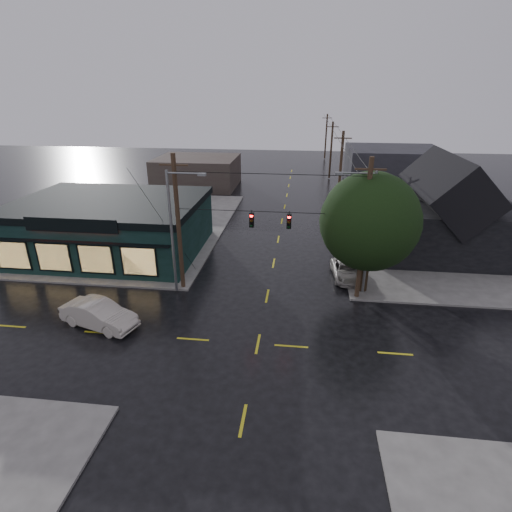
# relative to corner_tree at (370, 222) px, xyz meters

# --- Properties ---
(ground_plane) EXTENTS (160.00, 160.00, 0.00)m
(ground_plane) POSITION_rel_corner_tree_xyz_m (-7.00, -7.57, -5.50)
(ground_plane) COLOR black
(sidewalk_nw) EXTENTS (28.00, 28.00, 0.15)m
(sidewalk_nw) POSITION_rel_corner_tree_xyz_m (-27.00, 12.43, -5.42)
(sidewalk_nw) COLOR #615F5B
(sidewalk_nw) RESTS_ON ground
(sidewalk_ne) EXTENTS (28.00, 28.00, 0.15)m
(sidewalk_ne) POSITION_rel_corner_tree_xyz_m (13.00, 12.43, -5.42)
(sidewalk_ne) COLOR #615F5B
(sidewalk_ne) RESTS_ON ground
(pizza_shop) EXTENTS (16.30, 12.34, 4.90)m
(pizza_shop) POSITION_rel_corner_tree_xyz_m (-22.00, 5.37, -2.94)
(pizza_shop) COLOR black
(pizza_shop) RESTS_ON ground
(ne_building) EXTENTS (12.60, 11.60, 8.75)m
(ne_building) POSITION_rel_corner_tree_xyz_m (8.00, 9.43, -1.03)
(ne_building) COLOR black
(ne_building) RESTS_ON ground
(corner_tree) EXTENTS (7.01, 7.01, 8.87)m
(corner_tree) POSITION_rel_corner_tree_xyz_m (0.00, 0.00, 0.00)
(corner_tree) COLOR black
(corner_tree) RESTS_ON ground
(utility_pole_nw) EXTENTS (2.00, 0.32, 10.15)m
(utility_pole_nw) POSITION_rel_corner_tree_xyz_m (-13.50, -1.07, -5.50)
(utility_pole_nw) COLOR #352817
(utility_pole_nw) RESTS_ON ground
(utility_pole_ne) EXTENTS (2.00, 0.32, 10.15)m
(utility_pole_ne) POSITION_rel_corner_tree_xyz_m (-0.50, -1.07, -5.50)
(utility_pole_ne) COLOR #352817
(utility_pole_ne) RESTS_ON ground
(utility_pole_far_a) EXTENTS (2.00, 0.32, 9.65)m
(utility_pole_far_a) POSITION_rel_corner_tree_xyz_m (-0.50, 20.43, -5.50)
(utility_pole_far_a) COLOR #352817
(utility_pole_far_a) RESTS_ON ground
(utility_pole_far_b) EXTENTS (2.00, 0.32, 9.15)m
(utility_pole_far_b) POSITION_rel_corner_tree_xyz_m (-0.50, 40.43, -5.50)
(utility_pole_far_b) COLOR #352817
(utility_pole_far_b) RESTS_ON ground
(utility_pole_far_c) EXTENTS (2.00, 0.32, 9.15)m
(utility_pole_far_c) POSITION_rel_corner_tree_xyz_m (-0.50, 60.43, -5.50)
(utility_pole_far_c) COLOR #352817
(utility_pole_far_c) RESTS_ON ground
(span_signal_assembly) EXTENTS (13.00, 0.48, 1.23)m
(span_signal_assembly) POSITION_rel_corner_tree_xyz_m (-6.90, -1.07, 0.20)
(span_signal_assembly) COLOR black
(span_signal_assembly) RESTS_ON ground
(streetlight_nw) EXTENTS (5.40, 0.30, 9.15)m
(streetlight_nw) POSITION_rel_corner_tree_xyz_m (-13.80, -1.77, -5.50)
(streetlight_nw) COLOR gray
(streetlight_nw) RESTS_ON ground
(streetlight_ne) EXTENTS (5.40, 0.30, 9.15)m
(streetlight_ne) POSITION_rel_corner_tree_xyz_m (0.00, -0.37, -5.50)
(streetlight_ne) COLOR gray
(streetlight_ne) RESTS_ON ground
(bg_building_west) EXTENTS (12.00, 10.00, 4.40)m
(bg_building_west) POSITION_rel_corner_tree_xyz_m (-21.00, 32.43, -3.30)
(bg_building_west) COLOR #3C2E2B
(bg_building_west) RESTS_ON ground
(bg_building_east) EXTENTS (14.00, 12.00, 5.60)m
(bg_building_east) POSITION_rel_corner_tree_xyz_m (9.00, 37.43, -2.70)
(bg_building_east) COLOR #242429
(bg_building_east) RESTS_ON ground
(sedan_cream) EXTENTS (5.44, 3.24, 1.69)m
(sedan_cream) POSITION_rel_corner_tree_xyz_m (-17.30, -6.82, -4.65)
(sedan_cream) COLOR beige
(sedan_cream) RESTS_ON ground
(suv_silver) EXTENTS (2.44, 4.67, 1.26)m
(suv_silver) POSITION_rel_corner_tree_xyz_m (-1.00, 2.21, -4.87)
(suv_silver) COLOR #A7A29A
(suv_silver) RESTS_ON ground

